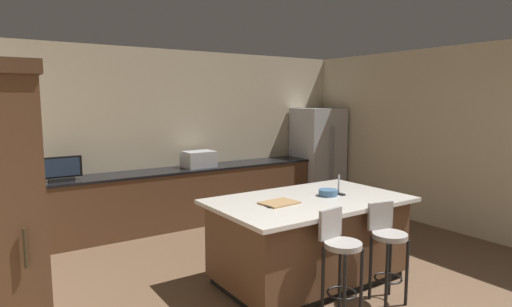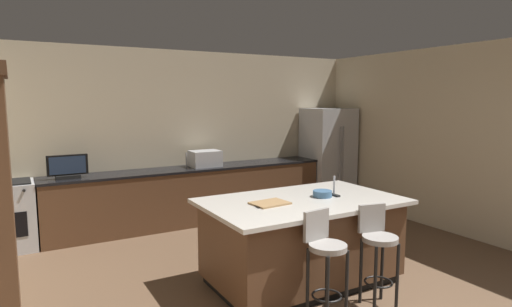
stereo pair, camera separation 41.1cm
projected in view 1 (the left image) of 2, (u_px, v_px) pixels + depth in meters
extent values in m
cube|color=beige|center=(180.00, 136.00, 7.10)|extent=(6.81, 0.12, 2.81)
cube|color=beige|center=(434.00, 138.00, 6.74)|extent=(0.12, 5.56, 2.81)
cube|color=brown|center=(188.00, 197.00, 6.88)|extent=(4.55, 0.60, 0.88)
cube|color=black|center=(187.00, 169.00, 6.82)|extent=(4.57, 0.62, 0.04)
cube|color=black|center=(308.00, 276.00, 4.78)|extent=(1.90, 1.07, 0.09)
cube|color=brown|center=(309.00, 238.00, 4.72)|extent=(1.98, 1.15, 0.80)
cube|color=beige|center=(309.00, 201.00, 4.67)|extent=(2.14, 1.31, 0.04)
cube|color=#B7BABF|center=(318.00, 156.00, 8.27)|extent=(0.86, 0.73, 1.84)
cylinder|color=gray|center=(330.00, 153.00, 7.90)|extent=(0.02, 0.02, 1.01)
cylinder|color=gray|center=(334.00, 153.00, 7.95)|extent=(0.02, 0.02, 1.01)
cylinder|color=black|center=(2.00, 196.00, 5.14)|extent=(0.04, 0.03, 0.04)
cylinder|color=black|center=(17.00, 194.00, 5.23)|extent=(0.04, 0.03, 0.04)
cylinder|color=#332819|center=(25.00, 248.00, 2.27)|extent=(0.02, 0.02, 0.22)
cube|color=#B7BABF|center=(199.00, 159.00, 6.92)|extent=(0.48, 0.36, 0.26)
cube|color=black|center=(62.00, 179.00, 5.75)|extent=(0.32, 0.16, 0.05)
cube|color=black|center=(61.00, 167.00, 5.72)|extent=(0.53, 0.05, 0.28)
cube|color=#1E2D47|center=(61.00, 167.00, 5.70)|extent=(0.47, 0.01, 0.24)
cylinder|color=#B2B2B7|center=(180.00, 160.00, 6.85)|extent=(0.02, 0.02, 0.24)
cylinder|color=#B2B2B7|center=(339.00, 184.00, 4.89)|extent=(0.02, 0.02, 0.22)
cylinder|color=gray|center=(343.00, 245.00, 3.83)|extent=(0.34, 0.34, 0.05)
cube|color=gray|center=(330.00, 223.00, 3.92)|extent=(0.29, 0.07, 0.28)
cylinder|color=black|center=(344.00, 293.00, 3.70)|extent=(0.03, 0.03, 0.69)
cylinder|color=black|center=(361.00, 285.00, 3.86)|extent=(0.03, 0.03, 0.69)
cylinder|color=black|center=(323.00, 283.00, 3.89)|extent=(0.03, 0.03, 0.69)
cylinder|color=black|center=(340.00, 276.00, 4.04)|extent=(0.03, 0.03, 0.69)
torus|color=black|center=(342.00, 293.00, 3.88)|extent=(0.28, 0.28, 0.02)
cylinder|color=gray|center=(390.00, 236.00, 4.18)|extent=(0.34, 0.34, 0.05)
cube|color=gray|center=(380.00, 216.00, 4.29)|extent=(0.29, 0.09, 0.28)
cylinder|color=black|center=(387.00, 277.00, 4.06)|extent=(0.03, 0.03, 0.66)
cylinder|color=black|center=(407.00, 273.00, 4.16)|extent=(0.03, 0.03, 0.66)
cylinder|color=black|center=(370.00, 268.00, 4.29)|extent=(0.03, 0.03, 0.66)
cylinder|color=black|center=(390.00, 264.00, 4.38)|extent=(0.03, 0.03, 0.66)
torus|color=black|center=(388.00, 278.00, 4.23)|extent=(0.28, 0.28, 0.02)
cylinder|color=#3F668C|center=(328.00, 193.00, 4.80)|extent=(0.21, 0.21, 0.07)
cube|color=black|center=(269.00, 206.00, 4.32)|extent=(0.09, 0.16, 0.01)
cube|color=black|center=(339.00, 194.00, 4.86)|extent=(0.05, 0.17, 0.02)
cube|color=#A87F51|center=(279.00, 203.00, 4.43)|extent=(0.39, 0.31, 0.02)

